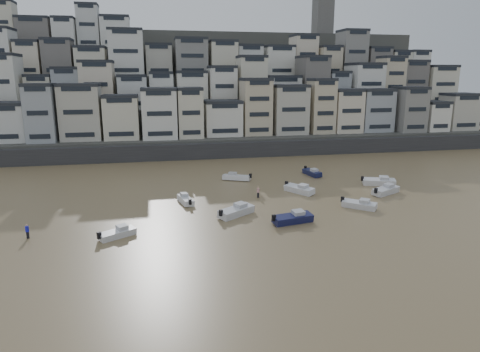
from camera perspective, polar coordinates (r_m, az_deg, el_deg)
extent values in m
plane|color=olive|center=(35.38, -1.47, -18.18)|extent=(400.00, 400.00, 0.00)
cube|color=#38383A|center=(97.35, -2.39, 3.48)|extent=(140.00, 3.00, 3.50)
cube|color=#4C4C47|center=(104.98, -0.30, 4.36)|extent=(140.00, 14.00, 4.00)
cube|color=#4C4C47|center=(116.25, -1.46, 6.73)|extent=(140.00, 14.00, 10.00)
cube|color=#4C4C47|center=(127.65, -2.43, 9.13)|extent=(140.00, 14.00, 18.00)
cube|color=#4C4C47|center=(139.26, -3.25, 11.13)|extent=(140.00, 16.00, 26.00)
cube|color=#4C4C47|center=(153.04, -4.04, 12.44)|extent=(140.00, 18.00, 32.00)
cube|color=#66635E|center=(162.88, 11.02, 21.12)|extent=(6.00, 6.00, 18.00)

